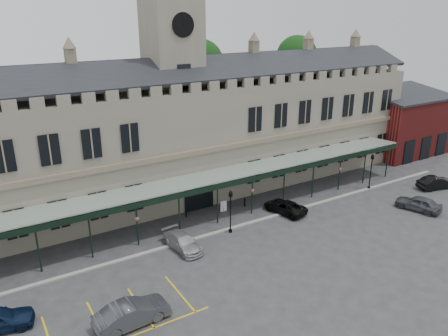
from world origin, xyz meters
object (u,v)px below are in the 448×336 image
lamp_post_mid (231,208)px  sign_board (224,206)px  car_taxi (183,242)px  car_right_b (436,183)px  car_right_a (418,203)px  car_left_b (132,313)px  station_building (176,137)px  lamp_post_right (371,168)px  traffic_cone (401,205)px  clock_tower (173,74)px  car_van (285,207)px

lamp_post_mid → sign_board: lamp_post_mid is taller
car_taxi → car_right_b: 30.94m
sign_board → car_right_a: size_ratio=0.26×
car_right_b → car_left_b: bearing=108.5°
station_building → lamp_post_right: 22.14m
lamp_post_right → car_right_b: size_ratio=0.97×
lamp_post_right → sign_board: lamp_post_right is taller
station_building → traffic_cone: size_ratio=93.35×
clock_tower → car_right_b: clock_tower is taller
station_building → lamp_post_mid: 11.62m
lamp_post_right → sign_board: size_ratio=3.74×
clock_tower → traffic_cone: (18.01, -15.68, -12.80)m
sign_board → car_right_a: bearing=-22.3°
lamp_post_mid → car_van: size_ratio=0.92×
traffic_cone → clock_tower: bearing=139.0°
car_left_b → car_van: car_left_b is taller
lamp_post_right → car_left_b: (-31.17, -7.84, -1.71)m
car_left_b → lamp_post_mid: bearing=-62.3°
station_building → car_left_b: bearing=-123.4°
sign_board → car_right_b: 25.09m
clock_tower → car_right_a: bearing=-41.7°
station_building → car_van: size_ratio=13.12×
sign_board → car_right_b: car_right_b is taller
traffic_cone → car_right_b: bearing=9.9°
lamp_post_mid → car_taxi: 5.42m
traffic_cone → car_right_a: size_ratio=0.14×
sign_board → car_right_a: 19.90m
traffic_cone → car_right_b: size_ratio=0.15×
car_left_b → car_van: bearing=-70.7°
station_building → car_right_b: station_building is taller
car_left_b → lamp_post_right: bearing=-79.3°
lamp_post_mid → car_left_b: (-12.10, -7.32, -1.67)m
sign_board → clock_tower: bearing=113.1°
lamp_post_mid → car_right_a: (18.92, -5.95, -1.73)m
car_taxi → car_right_a: bearing=-19.4°
station_building → car_van: station_building is taller
sign_board → car_left_b: size_ratio=0.23×
lamp_post_right → car_right_a: lamp_post_right is taller
lamp_post_right → car_left_b: 32.19m
traffic_cone → car_van: bearing=154.1°
car_taxi → car_van: (12.00, 1.08, -0.02)m
car_van → car_right_b: 19.22m
lamp_post_right → car_right_b: (6.65, -3.85, -1.80)m
traffic_cone → car_taxi: car_taxi is taller
clock_tower → car_left_b: (-12.02, -18.32, -12.29)m
car_left_b → car_right_a: bearing=-90.9°
lamp_post_mid → lamp_post_right: 19.08m
clock_tower → lamp_post_right: clock_tower is taller
sign_board → car_left_b: bearing=-132.3°
station_building → car_left_b: (-12.02, -18.23, -5.65)m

